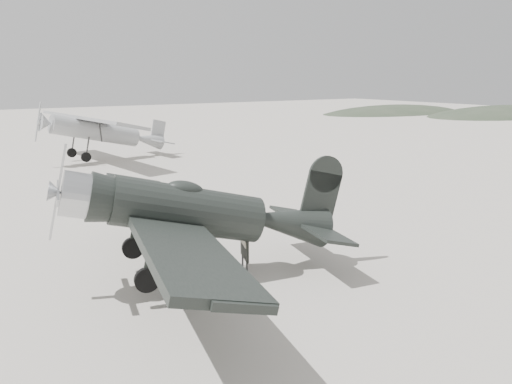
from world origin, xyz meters
TOP-DOWN VIEW (x-y plane):
  - ground at (0.00, 0.00)m, footprint 160.00×160.00m
  - hill_east_north at (60.00, 28.00)m, footprint 36.00×18.00m
  - hill_northeast at (50.00, 40.00)m, footprint 32.00×16.00m
  - lowwing_monoplane at (-4.28, -1.92)m, footprint 7.91×10.96m
  - highwing_monoplane at (-0.87, 19.26)m, footprint 8.66×12.17m
  - sign_board at (-2.97, -2.00)m, footprint 0.35×0.85m

SIDE VIEW (x-z plane):
  - ground at x=0.00m, z-range 0.00..0.00m
  - hill_east_north at x=60.00m, z-range -3.00..3.00m
  - hill_northeast at x=50.00m, z-range -2.60..2.60m
  - sign_board at x=-2.97m, z-range 0.12..1.39m
  - lowwing_monoplane at x=-4.28m, z-range 0.10..3.62m
  - highwing_monoplane at x=-0.87m, z-range 0.43..3.87m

